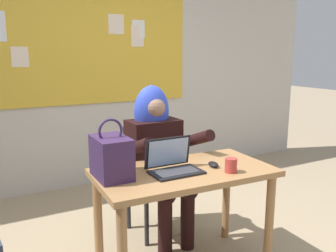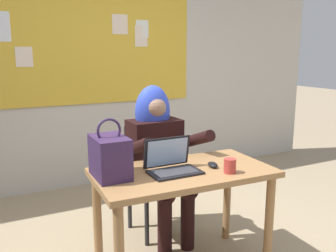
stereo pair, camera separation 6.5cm
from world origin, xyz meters
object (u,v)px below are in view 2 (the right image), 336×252
at_px(desk_main, 183,186).
at_px(chair_at_desk, 151,172).
at_px(person_costumed, 158,150).
at_px(computer_mouse, 213,165).
at_px(handbag, 110,156).
at_px(laptop, 172,164).
at_px(coffee_mug, 230,166).

distance_m(desk_main, chair_at_desk, 0.69).
distance_m(person_costumed, computer_mouse, 0.60).
bearing_deg(handbag, chair_at_desk, 47.35).
distance_m(desk_main, computer_mouse, 0.25).
relative_size(chair_at_desk, laptop, 2.71).
height_order(computer_mouse, coffee_mug, coffee_mug).
bearing_deg(chair_at_desk, laptop, -15.24).
relative_size(person_costumed, laptop, 3.76).
distance_m(desk_main, laptop, 0.18).
xyz_separation_m(chair_at_desk, coffee_mug, (0.17, -0.87, 0.28)).
bearing_deg(chair_at_desk, coffee_mug, 8.79).
bearing_deg(coffee_mug, person_costumed, 102.98).
distance_m(person_costumed, handbag, 0.73).
relative_size(computer_mouse, coffee_mug, 1.09).
height_order(desk_main, handbag, handbag).
distance_m(desk_main, coffee_mug, 0.35).
xyz_separation_m(chair_at_desk, laptop, (-0.15, -0.67, 0.28)).
distance_m(chair_at_desk, handbag, 0.89).
height_order(desk_main, coffee_mug, coffee_mug).
bearing_deg(coffee_mug, handbag, 159.14).
relative_size(computer_mouse, handbag, 0.28).
bearing_deg(computer_mouse, chair_at_desk, 111.10).
bearing_deg(laptop, desk_main, -2.63).
xyz_separation_m(person_costumed, coffee_mug, (0.17, -0.74, 0.05)).
bearing_deg(desk_main, handbag, 169.97).
relative_size(chair_at_desk, computer_mouse, 8.70).
relative_size(person_costumed, handbag, 3.32).
relative_size(laptop, handbag, 0.88).
height_order(laptop, computer_mouse, laptop).
xyz_separation_m(desk_main, laptop, (-0.08, 0.00, 0.16)).
bearing_deg(laptop, computer_mouse, -8.59).
xyz_separation_m(person_costumed, handbag, (-0.55, -0.46, 0.14)).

